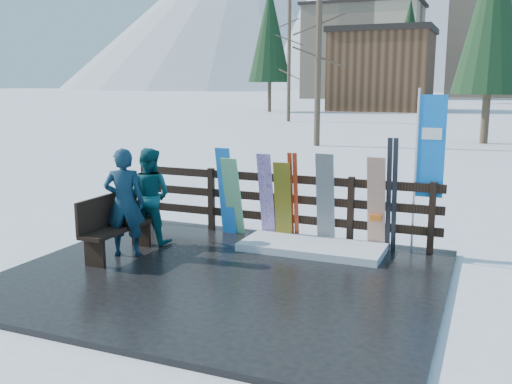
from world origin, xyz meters
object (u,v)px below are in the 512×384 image
at_px(snowboard_1, 233,197).
at_px(bench, 115,223).
at_px(snowboard_3, 266,196).
at_px(person_back, 149,196).
at_px(snowboard_2, 283,202).
at_px(snowboard_5, 376,204).
at_px(person_front, 124,202).
at_px(snowboard_4, 325,200).
at_px(rental_flag, 427,152).
at_px(snowboard_0, 226,191).

bearing_deg(snowboard_1, bench, -123.68).
relative_size(snowboard_3, person_back, 0.95).
height_order(snowboard_1, snowboard_3, snowboard_3).
relative_size(bench, snowboard_2, 1.08).
distance_m(bench, snowboard_5, 4.15).
bearing_deg(snowboard_3, person_front, -134.31).
xyz_separation_m(bench, snowboard_1, (1.20, 1.80, 0.19)).
relative_size(snowboard_1, snowboard_2, 1.05).
relative_size(snowboard_4, snowboard_5, 1.00).
height_order(rental_flag, person_front, rental_flag).
distance_m(snowboard_0, snowboard_5, 2.66).
bearing_deg(person_back, snowboard_5, -170.99).
relative_size(bench, snowboard_5, 0.95).
relative_size(snowboard_4, person_front, 0.93).
bearing_deg(snowboard_1, snowboard_2, 0.00).
distance_m(snowboard_3, rental_flag, 2.75).
height_order(snowboard_3, person_front, person_front).
xyz_separation_m(bench, person_back, (0.09, 0.84, 0.29)).
bearing_deg(person_back, snowboard_0, -141.18).
bearing_deg(snowboard_1, person_front, -121.32).
relative_size(snowboard_0, person_back, 0.99).
distance_m(snowboard_0, rental_flag, 3.48).
height_order(bench, person_back, person_back).
bearing_deg(person_front, snowboard_1, -147.62).
xyz_separation_m(snowboard_5, rental_flag, (0.71, 0.27, 0.83)).
bearing_deg(person_back, person_front, 88.21).
distance_m(snowboard_3, person_back, 1.99).
bearing_deg(snowboard_4, snowboard_3, -180.00).
xyz_separation_m(snowboard_1, snowboard_3, (0.64, 0.00, 0.05)).
relative_size(snowboard_0, rental_flag, 0.62).
xyz_separation_m(snowboard_2, person_front, (-1.99, -1.73, 0.16)).
bearing_deg(snowboard_2, bench, -139.90).
distance_m(snowboard_2, snowboard_4, 0.75).
relative_size(snowboard_1, person_front, 0.85).
height_order(snowboard_5, person_back, person_back).
height_order(snowboard_2, snowboard_4, snowboard_4).
height_order(snowboard_3, snowboard_4, snowboard_4).
xyz_separation_m(snowboard_0, snowboard_5, (2.66, 0.00, -0.02)).
height_order(snowboard_0, snowboard_1, snowboard_0).
height_order(bench, person_front, person_front).
xyz_separation_m(snowboard_2, person_back, (-2.05, -0.96, 0.12)).
height_order(bench, snowboard_5, snowboard_5).
height_order(snowboard_1, person_front, person_front).
relative_size(snowboard_4, rental_flag, 0.60).
bearing_deg(snowboard_5, person_front, -154.17).
xyz_separation_m(bench, snowboard_3, (1.84, 1.80, 0.24)).
height_order(snowboard_3, snowboard_5, snowboard_5).
bearing_deg(snowboard_2, snowboard_4, 0.00).
xyz_separation_m(snowboard_3, person_front, (-1.69, -1.73, 0.09)).
bearing_deg(person_back, snowboard_3, -156.94).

